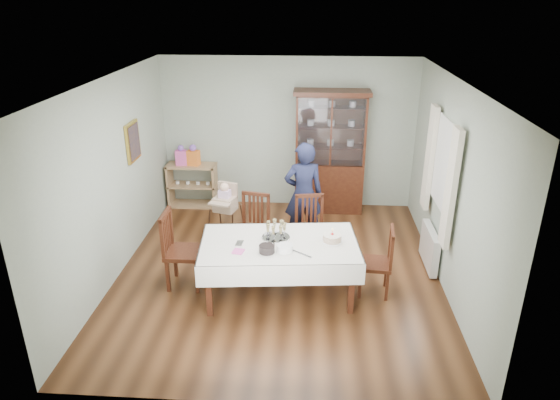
# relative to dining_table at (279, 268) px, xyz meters

# --- Properties ---
(floor) EXTENTS (5.00, 5.00, 0.00)m
(floor) POSITION_rel_dining_table_xyz_m (-0.05, 0.57, -0.38)
(floor) COLOR #593319
(floor) RESTS_ON ground
(room_shell) EXTENTS (5.00, 5.00, 5.00)m
(room_shell) POSITION_rel_dining_table_xyz_m (-0.05, 1.10, 1.32)
(room_shell) COLOR #9EAA99
(room_shell) RESTS_ON floor
(dining_table) EXTENTS (2.10, 1.33, 0.76)m
(dining_table) POSITION_rel_dining_table_xyz_m (0.00, 0.00, 0.00)
(dining_table) COLOR #462311
(dining_table) RESTS_ON floor
(china_cabinet) EXTENTS (1.30, 0.48, 2.18)m
(china_cabinet) POSITION_rel_dining_table_xyz_m (0.70, 2.83, 0.74)
(china_cabinet) COLOR #462311
(china_cabinet) RESTS_ON floor
(sideboard) EXTENTS (0.90, 0.38, 0.80)m
(sideboard) POSITION_rel_dining_table_xyz_m (-1.80, 2.85, 0.02)
(sideboard) COLOR tan
(sideboard) RESTS_ON floor
(picture_frame) EXTENTS (0.04, 0.48, 0.58)m
(picture_frame) POSITION_rel_dining_table_xyz_m (-2.27, 1.37, 1.27)
(picture_frame) COLOR gold
(picture_frame) RESTS_ON room_shell
(window) EXTENTS (0.04, 1.02, 1.22)m
(window) POSITION_rel_dining_table_xyz_m (2.17, 0.87, 1.17)
(window) COLOR white
(window) RESTS_ON room_shell
(curtain_left) EXTENTS (0.07, 0.30, 1.55)m
(curtain_left) POSITION_rel_dining_table_xyz_m (2.11, 0.25, 1.07)
(curtain_left) COLOR silver
(curtain_left) RESTS_ON room_shell
(curtain_right) EXTENTS (0.07, 0.30, 1.55)m
(curtain_right) POSITION_rel_dining_table_xyz_m (2.11, 1.49, 1.07)
(curtain_right) COLOR silver
(curtain_right) RESTS_ON room_shell
(radiator) EXTENTS (0.10, 0.80, 0.55)m
(radiator) POSITION_rel_dining_table_xyz_m (2.11, 0.87, -0.08)
(radiator) COLOR white
(radiator) RESTS_ON floor
(chair_far_left) EXTENTS (0.53, 0.53, 0.99)m
(chair_far_left) POSITION_rel_dining_table_xyz_m (-0.46, 0.92, -0.09)
(chair_far_left) COLOR #462311
(chair_far_left) RESTS_ON floor
(chair_far_right) EXTENTS (0.51, 0.51, 0.98)m
(chair_far_right) POSITION_rel_dining_table_xyz_m (0.40, 0.94, -0.09)
(chair_far_right) COLOR #462311
(chair_far_right) RESTS_ON floor
(chair_end_left) EXTENTS (0.48, 0.48, 1.06)m
(chair_end_left) POSITION_rel_dining_table_xyz_m (-1.30, 0.15, -0.07)
(chair_end_left) COLOR #462311
(chair_end_left) RESTS_ON floor
(chair_end_right) EXTENTS (0.46, 0.46, 0.93)m
(chair_end_right) POSITION_rel_dining_table_xyz_m (1.26, 0.12, -0.11)
(chair_end_right) COLOR #462311
(chair_end_right) RESTS_ON floor
(woman) EXTENTS (0.67, 0.50, 1.65)m
(woman) POSITION_rel_dining_table_xyz_m (0.27, 1.50, 0.44)
(woman) COLOR #161932
(woman) RESTS_ON floor
(high_chair) EXTENTS (0.53, 0.53, 0.97)m
(high_chair) POSITION_rel_dining_table_xyz_m (-0.96, 1.52, -0.01)
(high_chair) COLOR black
(high_chair) RESTS_ON floor
(champagne_tray) EXTENTS (0.36, 0.36, 0.22)m
(champagne_tray) POSITION_rel_dining_table_xyz_m (-0.05, 0.12, 0.44)
(champagne_tray) COLOR silver
(champagne_tray) RESTS_ON dining_table
(birthday_cake) EXTENTS (0.27, 0.27, 0.19)m
(birthday_cake) POSITION_rel_dining_table_xyz_m (0.67, 0.07, 0.42)
(birthday_cake) COLOR white
(birthday_cake) RESTS_ON dining_table
(plate_stack_dark) EXTENTS (0.25, 0.25, 0.09)m
(plate_stack_dark) POSITION_rel_dining_table_xyz_m (-0.13, -0.26, 0.42)
(plate_stack_dark) COLOR black
(plate_stack_dark) RESTS_ON dining_table
(plate_stack_white) EXTENTS (0.26, 0.26, 0.09)m
(plate_stack_white) POSITION_rel_dining_table_xyz_m (0.08, -0.22, 0.42)
(plate_stack_white) COLOR white
(plate_stack_white) RESTS_ON dining_table
(napkin_stack) EXTENTS (0.15, 0.15, 0.02)m
(napkin_stack) POSITION_rel_dining_table_xyz_m (-0.49, -0.28, 0.38)
(napkin_stack) COLOR #E052A8
(napkin_stack) RESTS_ON dining_table
(cutlery) EXTENTS (0.12, 0.16, 0.01)m
(cutlery) POSITION_rel_dining_table_xyz_m (-0.54, -0.06, 0.38)
(cutlery) COLOR silver
(cutlery) RESTS_ON dining_table
(cake_knife) EXTENTS (0.27, 0.20, 0.01)m
(cake_knife) POSITION_rel_dining_table_xyz_m (0.29, -0.28, 0.38)
(cake_knife) COLOR silver
(cake_knife) RESTS_ON dining_table
(gift_bag_pink) EXTENTS (0.21, 0.15, 0.37)m
(gift_bag_pink) POSITION_rel_dining_table_xyz_m (-1.96, 2.83, 0.58)
(gift_bag_pink) COLOR #E052A8
(gift_bag_pink) RESTS_ON sideboard
(gift_bag_orange) EXTENTS (0.24, 0.19, 0.39)m
(gift_bag_orange) POSITION_rel_dining_table_xyz_m (-1.74, 2.83, 0.59)
(gift_bag_orange) COLOR orange
(gift_bag_orange) RESTS_ON sideboard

